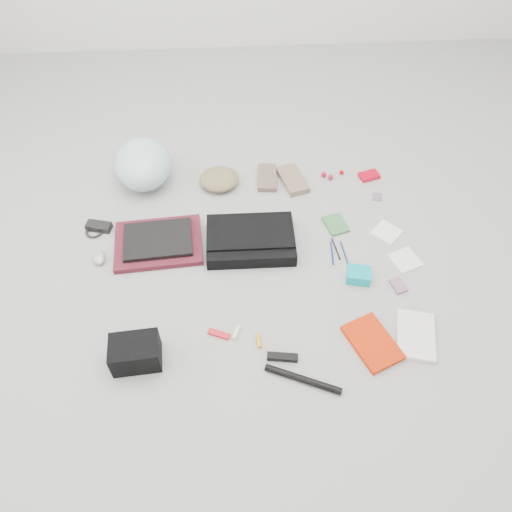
{
  "coord_description": "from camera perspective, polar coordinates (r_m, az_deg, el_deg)",
  "views": [
    {
      "loc": [
        -0.09,
        -1.44,
        1.79
      ],
      "look_at": [
        0.0,
        0.0,
        0.05
      ],
      "focal_mm": 35.0,
      "sensor_mm": 36.0,
      "label": 1
    }
  ],
  "objects": [
    {
      "name": "pen_navy",
      "position": [
        2.37,
        10.07,
        0.34
      ],
      "size": [
        0.02,
        0.14,
        0.01
      ],
      "primitive_type": "cylinder",
      "rotation": [
        1.57,
        0.0,
        0.07
      ],
      "color": "navy",
      "rests_on": "ground_plane"
    },
    {
      "name": "laptop_sleeve",
      "position": [
        2.4,
        -11.07,
        1.46
      ],
      "size": [
        0.43,
        0.33,
        0.03
      ],
      "primitive_type": "cube",
      "rotation": [
        0.0,
        0.0,
        0.07
      ],
      "color": "#561722",
      "rests_on": "ground_plane"
    },
    {
      "name": "bag_flap",
      "position": [
        2.32,
        -0.64,
        2.49
      ],
      "size": [
        0.41,
        0.19,
        0.01
      ],
      "primitive_type": "cube",
      "rotation": [
        0.0,
        0.0,
        -0.01
      ],
      "color": "black",
      "rests_on": "messenger_bag"
    },
    {
      "name": "multitool",
      "position": [
        2.08,
        -4.27,
        -8.88
      ],
      "size": [
        0.09,
        0.06,
        0.01
      ],
      "primitive_type": "cube",
      "rotation": [
        0.0,
        0.0,
        -0.39
      ],
      "color": "red",
      "rests_on": "ground_plane"
    },
    {
      "name": "lollipop_c",
      "position": [
        2.76,
        9.76,
        9.4
      ],
      "size": [
        0.03,
        0.03,
        0.02
      ],
      "primitive_type": "sphere",
      "rotation": [
        0.0,
        0.0,
        0.06
      ],
      "color": "#C10005",
      "rests_on": "ground_plane"
    },
    {
      "name": "card_deck",
      "position": [
        2.3,
        15.96,
        -3.28
      ],
      "size": [
        0.07,
        0.09,
        0.01
      ],
      "primitive_type": "cube",
      "rotation": [
        0.0,
        0.0,
        0.27
      ],
      "color": "#A26886",
      "rests_on": "ground_plane"
    },
    {
      "name": "beanie",
      "position": [
        2.65,
        -4.23,
        8.77
      ],
      "size": [
        0.23,
        0.22,
        0.07
      ],
      "primitive_type": "ellipsoid",
      "rotation": [
        0.0,
        0.0,
        0.12
      ],
      "color": "olive",
      "rests_on": "ground_plane"
    },
    {
      "name": "ground_plane",
      "position": [
        2.3,
        0.0,
        -0.8
      ],
      "size": [
        4.0,
        4.0,
        0.0
      ],
      "primitive_type": "plane",
      "color": "gray"
    },
    {
      "name": "camera_bag",
      "position": [
        2.03,
        -13.61,
        -10.7
      ],
      "size": [
        0.2,
        0.15,
        0.12
      ],
      "primitive_type": "cube",
      "rotation": [
        0.0,
        0.0,
        0.08
      ],
      "color": "black",
      "rests_on": "ground_plane"
    },
    {
      "name": "power_brick",
      "position": [
        2.55,
        -17.51,
        3.24
      ],
      "size": [
        0.13,
        0.08,
        0.03
      ],
      "primitive_type": "cube",
      "rotation": [
        0.0,
        0.0,
        -0.24
      ],
      "color": "black",
      "rests_on": "ground_plane"
    },
    {
      "name": "book_white",
      "position": [
        2.17,
        17.77,
        -8.65
      ],
      "size": [
        0.2,
        0.26,
        0.02
      ],
      "primitive_type": "cube",
      "rotation": [
        0.0,
        0.0,
        -0.24
      ],
      "color": "silver",
      "rests_on": "ground_plane"
    },
    {
      "name": "napkin_top",
      "position": [
        2.5,
        14.71,
        2.65
      ],
      "size": [
        0.17,
        0.17,
        0.01
      ],
      "primitive_type": "cube",
      "rotation": [
        0.0,
        0.0,
        0.8
      ],
      "color": "white",
      "rests_on": "ground_plane"
    },
    {
      "name": "lollipop_b",
      "position": [
        2.72,
        8.52,
        8.89
      ],
      "size": [
        0.03,
        0.03,
        0.03
      ],
      "primitive_type": "sphere",
      "rotation": [
        0.0,
        0.0,
        0.27
      ],
      "color": "maroon",
      "rests_on": "ground_plane"
    },
    {
      "name": "book_red",
      "position": [
        2.1,
        13.15,
        -9.61
      ],
      "size": [
        0.24,
        0.28,
        0.02
      ],
      "primitive_type": "cube",
      "rotation": [
        0.0,
        0.0,
        0.4
      ],
      "color": "red",
      "rests_on": "ground_plane"
    },
    {
      "name": "stamp_sheet",
      "position": [
        2.67,
        13.69,
        6.6
      ],
      "size": [
        0.06,
        0.07,
        0.0
      ],
      "primitive_type": "cube",
      "rotation": [
        0.0,
        0.0,
        -0.23
      ],
      "color": "gray",
      "rests_on": "ground_plane"
    },
    {
      "name": "toiletry_tube_white",
      "position": [
        2.08,
        -2.28,
        -8.73
      ],
      "size": [
        0.04,
        0.07,
        0.02
      ],
      "primitive_type": "cylinder",
      "rotation": [
        1.57,
        0.0,
        -0.4
      ],
      "color": "silver",
      "rests_on": "ground_plane"
    },
    {
      "name": "mouse",
      "position": [
        2.41,
        -17.53,
        -0.1
      ],
      "size": [
        0.08,
        0.11,
        0.04
      ],
      "primitive_type": "ellipsoid",
      "rotation": [
        0.0,
        0.0,
        0.24
      ],
      "color": "#9F9F9F",
      "rests_on": "ground_plane"
    },
    {
      "name": "pen_black",
      "position": [
        2.38,
        9.13,
        0.8
      ],
      "size": [
        0.02,
        0.13,
        0.01
      ],
      "primitive_type": "cylinder",
      "rotation": [
        1.57,
        0.0,
        0.13
      ],
      "color": "black",
      "rests_on": "ground_plane"
    },
    {
      "name": "napkin_bottom",
      "position": [
        2.41,
        16.68,
        -0.42
      ],
      "size": [
        0.16,
        0.16,
        0.01
      ],
      "primitive_type": "cube",
      "rotation": [
        0.0,
        0.0,
        0.37
      ],
      "color": "white",
      "rests_on": "ground_plane"
    },
    {
      "name": "lollipop_a",
      "position": [
        2.73,
        7.75,
        9.21
      ],
      "size": [
        0.03,
        0.03,
        0.03
      ],
      "primitive_type": "sphere",
      "rotation": [
        0.0,
        0.0,
        -0.19
      ],
      "color": "#AC0720",
      "rests_on": "ground_plane"
    },
    {
      "name": "notepad",
      "position": [
        2.48,
        9.08,
        3.58
      ],
      "size": [
        0.13,
        0.15,
        0.01
      ],
      "primitive_type": "cube",
      "rotation": [
        0.0,
        0.0,
        0.28
      ],
      "color": "#3A6F3D",
      "rests_on": "ground_plane"
    },
    {
      "name": "mitten_left",
      "position": [
        2.69,
        1.29,
        8.95
      ],
      "size": [
        0.11,
        0.2,
        0.03
      ],
      "primitive_type": "cube",
      "rotation": [
        0.0,
        0.0,
        -0.07
      ],
      "color": "#755D4D",
      "rests_on": "ground_plane"
    },
    {
      "name": "toiletry_tube_orange",
      "position": [
        2.06,
        0.29,
        -9.67
      ],
      "size": [
        0.03,
        0.06,
        0.02
      ],
      "primitive_type": "cylinder",
      "rotation": [
        1.57,
        0.0,
        0.13
      ],
      "color": "orange",
      "rests_on": "ground_plane"
    },
    {
      "name": "messenger_bag",
      "position": [
        2.35,
        -0.63,
        1.84
      ],
      "size": [
        0.41,
        0.3,
        0.07
      ],
      "primitive_type": "cube",
      "rotation": [
        0.0,
        0.0,
        -0.01
      ],
      "color": "black",
      "rests_on": "ground_plane"
    },
    {
      "name": "accordion_wallet",
      "position": [
        2.27,
        11.65,
        -2.16
      ],
      "size": [
        0.12,
        0.1,
        0.05
      ],
      "primitive_type": "cube",
      "rotation": [
        0.0,
        0.0,
        -0.22
      ],
      "color": "#09AEB9",
      "rests_on": "ground_plane"
    },
    {
      "name": "bike_helmet",
      "position": [
        2.69,
        -12.78,
        10.24
      ],
      "size": [
        0.33,
        0.39,
        0.22
      ],
      "primitive_type": "ellipsoid",
      "rotation": [
        0.0,
        0.0,
        0.13
      ],
      "color": "#BCECEC",
      "rests_on": "ground_plane"
    },
    {
      "name": "u_lock",
      "position": [
        2.02,
        3.04,
        -11.47
      ],
      "size": [
        0.13,
        0.05,
        0.02
      ],
      "primitive_type": "cube",
      "rotation": [
        0.0,
        0.0,
        -0.14
      ],
      "color": "black",
      "rests_on": "ground_plane"
    },
    {
      "name": "mitten_right",
      "position": [
        2.68,
        4.2,
        8.7
      ],
      "size": [
        0.16,
        0.24,
        0.03
      ],
      "primitive_type": "cube",
      "rotation": [
        0.0,
        0.0,
        0.28
      ],
      "color": "#816D54",
      "rests_on": "ground_plane"
    },
    {
      "name": "bike_pump",
      "position": [
        1.98,
        5.39,
        -13.85
      ],
      "size": [
        0.29,
        0.15,
        0.03
      ],
      "primitive_type": "cylinder",
      "rotation": [
        0.0,
        1.57,
        -0.41
      ],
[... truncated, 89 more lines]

